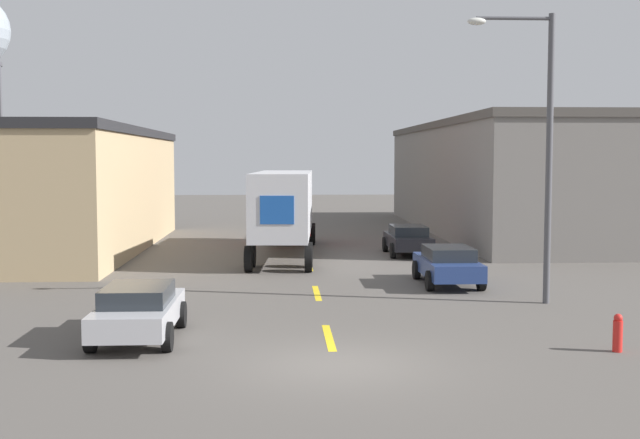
{
  "coord_description": "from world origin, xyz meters",
  "views": [
    {
      "loc": [
        -1.18,
        -16.85,
        4.43
      ],
      "look_at": [
        0.15,
        10.0,
        2.36
      ],
      "focal_mm": 45.0,
      "sensor_mm": 36.0,
      "label": 1
    }
  ],
  "objects_px": {
    "parked_car_right_mid": "(448,264)",
    "parked_car_right_far": "(408,239)",
    "fire_hydrant": "(618,333)",
    "street_lamp": "(540,138)",
    "parked_car_left_near": "(139,310)",
    "semi_truck": "(285,205)"
  },
  "relations": [
    {
      "from": "parked_car_right_mid",
      "to": "parked_car_right_far",
      "type": "relative_size",
      "value": 1.0
    },
    {
      "from": "fire_hydrant",
      "to": "street_lamp",
      "type": "bearing_deg",
      "value": 88.96
    },
    {
      "from": "street_lamp",
      "to": "parked_car_right_mid",
      "type": "bearing_deg",
      "value": 118.13
    },
    {
      "from": "street_lamp",
      "to": "fire_hydrant",
      "type": "relative_size",
      "value": 9.91
    },
    {
      "from": "parked_car_left_near",
      "to": "street_lamp",
      "type": "height_order",
      "value": "street_lamp"
    },
    {
      "from": "parked_car_left_near",
      "to": "parked_car_right_far",
      "type": "relative_size",
      "value": 1.0
    },
    {
      "from": "semi_truck",
      "to": "street_lamp",
      "type": "bearing_deg",
      "value": -56.03
    },
    {
      "from": "parked_car_right_mid",
      "to": "parked_car_right_far",
      "type": "bearing_deg",
      "value": 90.0
    },
    {
      "from": "parked_car_right_mid",
      "to": "street_lamp",
      "type": "height_order",
      "value": "street_lamp"
    },
    {
      "from": "semi_truck",
      "to": "fire_hydrant",
      "type": "distance_m",
      "value": 20.39
    },
    {
      "from": "parked_car_left_near",
      "to": "street_lamp",
      "type": "xyz_separation_m",
      "value": [
        11.29,
        4.34,
        4.3
      ]
    },
    {
      "from": "parked_car_right_far",
      "to": "street_lamp",
      "type": "bearing_deg",
      "value": -80.99
    },
    {
      "from": "parked_car_right_far",
      "to": "street_lamp",
      "type": "height_order",
      "value": "street_lamp"
    },
    {
      "from": "fire_hydrant",
      "to": "parked_car_right_mid",
      "type": "bearing_deg",
      "value": 100.73
    },
    {
      "from": "semi_truck",
      "to": "parked_car_left_near",
      "type": "bearing_deg",
      "value": -99.05
    },
    {
      "from": "parked_car_right_mid",
      "to": "parked_car_right_far",
      "type": "distance_m",
      "value": 8.77
    },
    {
      "from": "semi_truck",
      "to": "parked_car_right_far",
      "type": "xyz_separation_m",
      "value": [
        5.61,
        -0.27,
        -1.57
      ]
    },
    {
      "from": "parked_car_right_far",
      "to": "semi_truck",
      "type": "bearing_deg",
      "value": 177.26
    },
    {
      "from": "parked_car_right_far",
      "to": "fire_hydrant",
      "type": "height_order",
      "value": "parked_car_right_far"
    },
    {
      "from": "semi_truck",
      "to": "street_lamp",
      "type": "relative_size",
      "value": 1.49
    },
    {
      "from": "parked_car_left_near",
      "to": "parked_car_right_far",
      "type": "height_order",
      "value": "same"
    },
    {
      "from": "parked_car_left_near",
      "to": "parked_car_right_far",
      "type": "distance_m",
      "value": 19.21
    }
  ]
}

